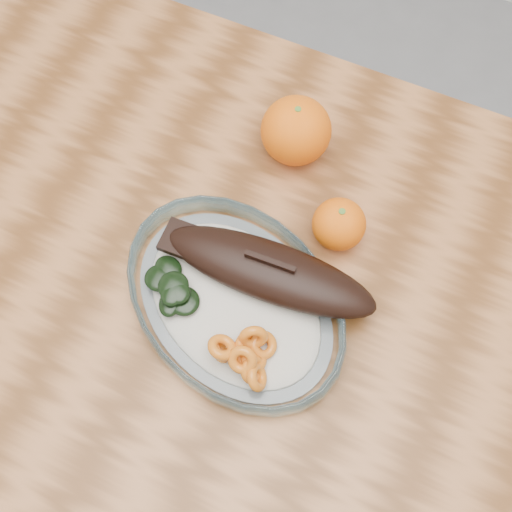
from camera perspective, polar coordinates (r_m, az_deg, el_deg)
name	(u,v)px	position (r m, az deg, el deg)	size (l,w,h in m)	color
ground	(220,410)	(1.49, -3.24, -13.49)	(3.00, 3.00, 0.00)	slate
dining_table	(195,311)	(0.87, -5.45, -4.85)	(1.20, 0.80, 0.75)	brown
plated_meal	(237,298)	(0.74, -1.74, -3.74)	(0.70, 0.70, 0.08)	white
orange_left	(296,131)	(0.83, 3.58, 11.05)	(0.09, 0.09, 0.09)	#F44904
orange_right	(339,224)	(0.77, 7.38, 2.82)	(0.07, 0.07, 0.07)	#F44904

